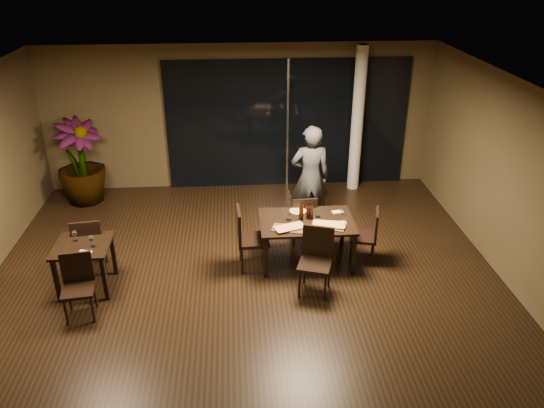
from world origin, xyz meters
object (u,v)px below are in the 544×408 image
(potted_plant, at_px, (80,162))
(main_table, at_px, (307,225))
(chair_main_near, at_px, (316,257))
(bottle_c, at_px, (308,210))
(chair_side_near, at_px, (78,282))
(chair_main_right, at_px, (368,233))
(chair_side_far, at_px, (89,243))
(chair_main_far, at_px, (303,218))
(bottle_a, at_px, (301,211))
(bottle_b, at_px, (311,211))
(chair_main_left, at_px, (247,236))
(side_table, at_px, (83,252))
(diner, at_px, (310,177))

(potted_plant, bearing_deg, main_table, -31.95)
(chair_main_near, xyz_separation_m, bottle_c, (-0.01, 0.87, 0.33))
(chair_side_near, distance_m, bottle_c, 3.60)
(chair_main_right, xyz_separation_m, chair_side_far, (-4.43, -0.03, 0.03))
(chair_main_far, xyz_separation_m, bottle_a, (-0.11, -0.53, 0.40))
(chair_side_far, bearing_deg, chair_main_right, 172.95)
(chair_main_near, height_order, bottle_c, bottle_c)
(bottle_c, bearing_deg, bottle_b, -23.40)
(chair_side_far, xyz_separation_m, chair_side_near, (0.08, -1.03, -0.03))
(chair_main_near, bearing_deg, bottle_a, 117.16)
(chair_side_far, distance_m, chair_side_near, 1.04)
(chair_side_near, bearing_deg, chair_side_far, 87.14)
(potted_plant, distance_m, bottle_b, 4.94)
(main_table, distance_m, bottle_b, 0.24)
(chair_main_near, relative_size, bottle_a, 3.12)
(chair_main_near, xyz_separation_m, chair_main_left, (-1.00, 0.67, 0.02))
(side_table, bearing_deg, main_table, 8.37)
(chair_main_near, height_order, bottle_b, bottle_b)
(main_table, height_order, potted_plant, potted_plant)
(diner, height_order, bottle_a, diner)
(main_table, relative_size, diner, 0.78)
(bottle_b, bearing_deg, chair_side_far, -177.52)
(chair_main_left, xyz_separation_m, bottle_c, (0.99, 0.19, 0.31))
(chair_main_near, height_order, potted_plant, potted_plant)
(potted_plant, bearing_deg, chair_main_far, -25.92)
(chair_main_right, height_order, potted_plant, potted_plant)
(potted_plant, height_order, bottle_a, potted_plant)
(chair_main_near, xyz_separation_m, bottle_b, (0.03, 0.85, 0.33))
(chair_main_near, xyz_separation_m, chair_side_far, (-3.47, 0.70, -0.02))
(bottle_b, bearing_deg, diner, 82.80)
(chair_main_near, bearing_deg, chair_side_far, -173.00)
(chair_main_near, relative_size, bottle_c, 3.47)
(chair_main_right, distance_m, potted_plant, 5.82)
(chair_main_near, distance_m, bottle_a, 0.91)
(potted_plant, bearing_deg, side_table, -76.15)
(chair_side_far, distance_m, bottle_b, 3.52)
(chair_main_left, relative_size, diner, 0.54)
(chair_main_far, xyz_separation_m, potted_plant, (-4.19, 2.03, 0.34))
(potted_plant, xyz_separation_m, bottle_b, (4.24, -2.54, 0.05))
(chair_main_near, height_order, diner, diner)
(chair_main_near, distance_m, chair_main_left, 1.20)
(chair_main_near, height_order, chair_side_near, chair_main_near)
(main_table, distance_m, diner, 1.30)
(potted_plant, bearing_deg, diner, -17.07)
(diner, relative_size, bottle_a, 5.90)
(chair_main_far, xyz_separation_m, chair_side_near, (-3.36, -1.69, 0.01))
(chair_main_near, distance_m, bottle_c, 0.93)
(diner, xyz_separation_m, bottle_b, (-0.15, -1.19, -0.06))
(diner, bearing_deg, chair_main_far, 73.16)
(chair_side_near, relative_size, bottle_a, 2.84)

